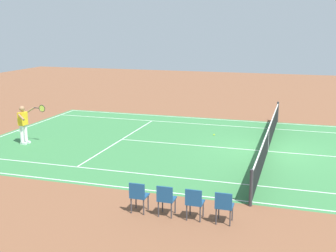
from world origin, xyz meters
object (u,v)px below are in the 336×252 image
at_px(tennis_net, 268,140).
at_px(tennis_ball, 214,135).
at_px(spectator_chair_0, 224,205).
at_px(spectator_chair_2, 166,198).
at_px(spectator_chair_1, 194,201).
at_px(spectator_chair_3, 138,195).
at_px(tennis_player_near, 24,123).

height_order(tennis_net, tennis_ball, tennis_net).
bearing_deg(spectator_chair_0, tennis_ball, -77.12).
height_order(spectator_chair_0, spectator_chair_2, same).
height_order(tennis_ball, spectator_chair_1, spectator_chair_1).
xyz_separation_m(tennis_ball, spectator_chair_3, (0.25, 9.11, 0.49)).
xyz_separation_m(spectator_chair_0, spectator_chair_1, (0.78, 0.00, 0.00)).
bearing_deg(tennis_net, spectator_chair_1, 79.74).
xyz_separation_m(tennis_ball, spectator_chair_0, (-2.08, 9.11, 0.49)).
bearing_deg(spectator_chair_2, tennis_player_near, -33.32).
xyz_separation_m(tennis_net, spectator_chair_3, (2.85, 7.16, 0.03)).
bearing_deg(spectator_chair_0, spectator_chair_3, 0.00).
bearing_deg(spectator_chair_2, spectator_chair_1, 180.00).
xyz_separation_m(spectator_chair_0, spectator_chair_3, (2.33, 0.00, 0.00)).
xyz_separation_m(tennis_player_near, spectator_chair_1, (-8.81, 5.28, -0.41)).
height_order(tennis_player_near, tennis_ball, tennis_player_near).
xyz_separation_m(tennis_player_near, spectator_chair_0, (-9.59, 5.28, -0.41)).
xyz_separation_m(spectator_chair_2, spectator_chair_3, (0.78, 0.00, 0.00)).
relative_size(tennis_player_near, spectator_chair_3, 1.93).
xyz_separation_m(tennis_net, spectator_chair_2, (2.07, 7.16, 0.03)).
bearing_deg(spectator_chair_1, tennis_player_near, -30.94).
distance_m(tennis_player_near, spectator_chair_3, 8.99).
bearing_deg(spectator_chair_3, spectator_chair_0, 180.00).
height_order(spectator_chair_1, spectator_chair_2, same).
xyz_separation_m(tennis_player_near, tennis_ball, (-7.51, -3.83, -0.90)).
bearing_deg(spectator_chair_3, tennis_player_near, -36.05).
bearing_deg(tennis_net, tennis_ball, -36.88).
distance_m(tennis_net, tennis_player_near, 10.29).
relative_size(spectator_chair_2, spectator_chair_3, 1.00).
relative_size(tennis_net, tennis_player_near, 6.89).
bearing_deg(spectator_chair_3, spectator_chair_1, 180.00).
bearing_deg(tennis_player_near, tennis_ball, -152.97).
distance_m(tennis_ball, spectator_chair_1, 9.22).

